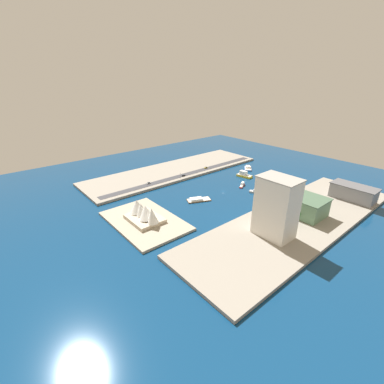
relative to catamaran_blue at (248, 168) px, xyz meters
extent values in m
plane|color=navy|center=(-31.37, 80.71, -1.42)|extent=(440.00, 440.00, 0.00)
cube|color=gray|center=(-119.03, 80.71, -0.11)|extent=(70.00, 240.00, 2.62)
cube|color=gray|center=(56.30, 80.71, -0.11)|extent=(70.00, 240.00, 2.62)
cube|color=#A89E89|center=(-34.71, 181.21, -0.42)|extent=(77.42, 50.04, 2.00)
cube|color=#38383D|center=(31.64, 80.71, 1.27)|extent=(9.33, 228.00, 0.15)
cube|color=blue|center=(-0.30, 0.36, -0.59)|extent=(18.33, 19.38, 1.66)
cone|color=blue|center=(-6.41, 7.55, -0.59)|extent=(2.10, 2.10, 1.49)
cube|color=white|center=(1.01, -1.19, 1.46)|extent=(9.21, 9.46, 2.45)
cube|color=beige|center=(-0.30, 0.36, 0.29)|extent=(17.60, 18.61, 0.10)
cube|color=red|center=(-35.01, 53.72, -0.69)|extent=(9.32, 13.97, 1.45)
cone|color=red|center=(-38.43, 60.32, -0.69)|extent=(1.77, 1.77, 1.31)
cube|color=white|center=(-33.90, 51.58, 1.30)|extent=(5.00, 6.31, 2.53)
cube|color=beige|center=(-35.01, 53.72, 0.08)|extent=(8.95, 13.41, 0.10)
cube|color=silver|center=(-56.67, 24.90, -0.28)|extent=(12.41, 20.78, 2.28)
cone|color=silver|center=(-53.36, 14.95, -0.28)|extent=(2.59, 2.59, 2.05)
cube|color=white|center=(-57.20, 26.50, 2.69)|extent=(6.99, 10.89, 3.66)
cube|color=beige|center=(-56.67, 24.90, 0.91)|extent=(11.92, 19.95, 0.10)
cube|color=#999EA3|center=(-57.38, 57.19, -0.49)|extent=(14.33, 10.46, 1.87)
cone|color=#999EA3|center=(-50.81, 60.74, -0.49)|extent=(2.28, 2.28, 1.68)
cube|color=white|center=(-58.14, 56.78, 1.44)|extent=(8.19, 6.53, 1.98)
cube|color=beige|center=(-57.38, 57.19, 0.50)|extent=(13.75, 10.04, 0.10)
cube|color=brown|center=(-32.03, 116.95, -0.85)|extent=(18.12, 25.40, 1.15)
cone|color=brown|center=(-36.93, 105.86, -0.85)|extent=(1.36, 1.36, 1.03)
cube|color=white|center=(-30.89, 119.53, 0.63)|extent=(11.32, 14.03, 1.80)
cube|color=beige|center=(-32.03, 116.95, -0.22)|extent=(17.40, 24.38, 0.10)
cube|color=yellow|center=(-16.49, 27.24, -0.16)|extent=(19.52, 11.17, 2.52)
cone|color=yellow|center=(-26.22, 25.53, -0.16)|extent=(2.63, 2.63, 2.27)
cube|color=white|center=(-14.80, 27.53, 3.52)|extent=(9.44, 6.61, 4.82)
cube|color=beige|center=(-16.49, 27.24, 1.15)|extent=(18.74, 10.73, 0.10)
cube|color=silver|center=(-119.51, 118.23, 24.27)|extent=(28.07, 19.50, 46.15)
cube|color=#9D9992|center=(-119.51, 118.23, 47.75)|extent=(29.19, 20.28, 0.80)
cube|color=gray|center=(-132.20, 2.42, 8.19)|extent=(39.24, 18.81, 13.98)
cube|color=#59595C|center=(-132.20, 2.42, 15.58)|extent=(40.81, 19.56, 0.80)
cube|color=slate|center=(-112.85, 68.40, 9.14)|extent=(41.52, 26.98, 15.89)
cube|color=#47624A|center=(-112.85, 68.40, 17.49)|extent=(43.18, 28.06, 0.80)
cylinder|color=black|center=(33.59, 136.70, 1.67)|extent=(0.26, 0.64, 0.64)
cylinder|color=black|center=(35.27, 136.68, 1.67)|extent=(0.26, 0.64, 0.64)
cylinder|color=black|center=(33.56, 133.08, 1.67)|extent=(0.26, 0.64, 0.64)
cylinder|color=black|center=(35.24, 133.06, 1.67)|extent=(0.26, 0.64, 0.64)
cube|color=#B7B7BC|center=(34.41, 134.88, 1.96)|extent=(1.93, 5.19, 0.79)
cube|color=#262D38|center=(34.41, 134.62, 2.60)|extent=(1.68, 2.91, 0.48)
cylinder|color=black|center=(29.61, 86.70, 1.67)|extent=(0.27, 0.65, 0.64)
cylinder|color=black|center=(28.04, 86.66, 1.67)|extent=(0.27, 0.65, 0.64)
cylinder|color=black|center=(29.53, 89.99, 1.67)|extent=(0.27, 0.65, 0.64)
cylinder|color=black|center=(27.96, 89.95, 1.67)|extent=(0.27, 0.65, 0.64)
cube|color=black|center=(28.79, 88.33, 1.94)|extent=(1.89, 4.75, 0.74)
cube|color=#262D38|center=(28.78, 88.56, 2.63)|extent=(1.63, 2.67, 0.64)
cylinder|color=black|center=(32.72, 48.34, 1.67)|extent=(0.26, 0.64, 0.64)
cylinder|color=black|center=(34.23, 48.31, 1.67)|extent=(0.26, 0.64, 0.64)
cylinder|color=black|center=(32.66, 44.87, 1.67)|extent=(0.26, 0.64, 0.64)
cylinder|color=black|center=(34.17, 44.84, 1.67)|extent=(0.26, 0.64, 0.64)
cube|color=yellow|center=(33.45, 46.59, 2.00)|extent=(1.79, 4.98, 0.86)
cube|color=#262D38|center=(33.44, 46.34, 2.74)|extent=(1.55, 2.80, 0.62)
cylinder|color=black|center=(25.87, 95.44, 3.95)|extent=(0.18, 0.18, 5.50)
cube|color=black|center=(25.87, 95.44, 7.20)|extent=(0.36, 0.36, 1.00)
sphere|color=red|center=(25.87, 95.44, 7.55)|extent=(0.24, 0.24, 0.24)
sphere|color=yellow|center=(25.87, 95.44, 7.20)|extent=(0.24, 0.24, 0.24)
sphere|color=green|center=(25.87, 95.44, 6.85)|extent=(0.24, 0.24, 0.24)
cube|color=#BCAD93|center=(-34.71, 181.21, 2.08)|extent=(31.89, 24.46, 3.00)
cone|color=white|center=(-47.81, 181.21, 10.07)|extent=(10.85, 9.34, 14.02)
cone|color=white|center=(-38.13, 181.21, 9.33)|extent=(15.73, 13.87, 13.83)
cone|color=white|center=(-30.57, 181.21, 9.01)|extent=(11.09, 10.00, 11.85)
cone|color=white|center=(-23.28, 181.21, 9.43)|extent=(15.31, 13.96, 13.35)
cylinder|color=brown|center=(-119.39, 80.90, 3.37)|extent=(0.50, 0.50, 4.34)
sphere|color=#2D7233|center=(-119.39, 80.90, 7.64)|extent=(5.26, 5.26, 5.26)
cylinder|color=brown|center=(-116.17, 89.71, 3.24)|extent=(0.50, 0.50, 4.08)
sphere|color=#2D7233|center=(-116.17, 89.71, 7.55)|extent=(5.69, 5.69, 5.69)
cylinder|color=brown|center=(-113.63, 96.24, 2.67)|extent=(0.50, 0.50, 2.95)
sphere|color=#2D7233|center=(-113.63, 96.24, 6.70)|extent=(6.39, 6.39, 6.39)
camera|label=1|loc=(-214.06, 279.05, 113.15)|focal=24.95mm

